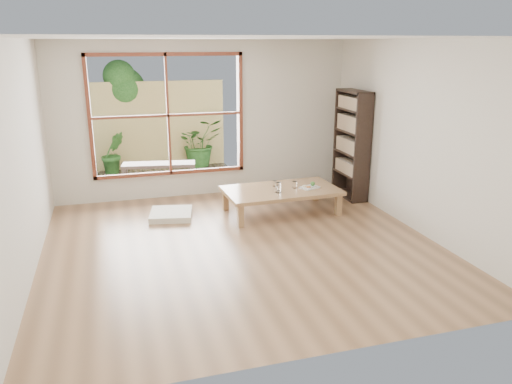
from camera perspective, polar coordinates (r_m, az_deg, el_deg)
The scene contains 15 objects.
ground at distance 6.57m, azimuth -1.61°, elevation -6.14°, with size 5.00×5.00×0.00m, color #9E754F.
low_table at distance 7.72m, azimuth 2.89°, elevation 0.04°, with size 1.78×1.05×0.38m.
floor_cushion at distance 7.69m, azimuth -9.68°, elevation -2.52°, with size 0.62×0.62×0.09m, color beige.
bookshelf at distance 8.55m, azimuth 10.88°, elevation 5.32°, with size 0.29×0.81×1.80m, color black.
glass_tall at distance 7.50m, azimuth 2.55°, elevation 0.53°, with size 0.09×0.09×0.16m, color silver.
glass_mid at distance 7.75m, azimuth 4.43°, elevation 0.84°, with size 0.07×0.07×0.11m, color silver.
glass_short at distance 7.84m, azimuth 2.17°, elevation 0.98°, with size 0.06×0.06×0.08m, color silver.
glass_small at distance 7.64m, azimuth 2.49°, elevation 0.54°, with size 0.07×0.07×0.08m, color silver.
food_tray at distance 7.79m, azimuth 6.19°, elevation 0.63°, with size 0.33×0.29×0.09m.
deck at distance 9.80m, azimuth -10.40°, elevation 1.37°, with size 2.80×2.00×0.05m, color #3D362C.
garden_bench at distance 9.28m, azimuth -11.03°, elevation 2.90°, with size 1.35×0.59×0.41m.
bamboo_fence at distance 10.58m, azimuth -11.28°, elevation 7.46°, with size 2.80×0.06×1.80m, color #D2B86C.
shrub_right at distance 10.60m, azimuth -6.44°, elevation 5.64°, with size 0.90×0.78×1.00m, color #366B27.
shrub_left at distance 10.23m, azimuth -16.01°, elevation 4.27°, with size 0.47×0.38×0.86m, color #366B27.
garden_tree at distance 10.75m, azimuth -15.32°, elevation 11.24°, with size 1.04×0.85×2.22m.
Camera 1 is at (-1.54, -5.85, 2.56)m, focal length 35.00 mm.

